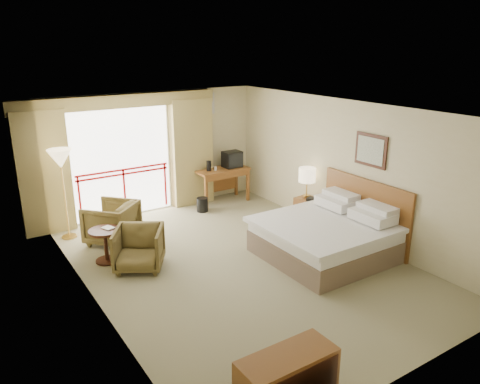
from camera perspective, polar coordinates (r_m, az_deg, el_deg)
floor at (r=8.36m, az=-0.07°, el=-8.69°), size 7.00×7.00×0.00m
ceiling at (r=7.55m, az=-0.08°, el=9.97°), size 7.00×7.00×0.00m
wall_back at (r=10.85m, az=-10.29°, el=4.86°), size 5.00×0.00×5.00m
wall_front at (r=5.48m, az=20.66°, el=-9.19°), size 5.00×0.00×5.00m
wall_left at (r=6.88m, az=-17.80°, el=-3.32°), size 0.00×7.00×7.00m
wall_right at (r=9.40m, az=12.80°, el=2.70°), size 0.00×7.00×7.00m
balcony_door at (r=10.59m, az=-14.18°, el=3.45°), size 2.40×0.00×2.40m
balcony_railing at (r=10.67m, az=-13.99°, el=1.41°), size 2.09×0.03×1.02m
curtain_left at (r=10.06m, az=-22.81°, el=2.13°), size 1.00×0.26×2.50m
curtain_right at (r=11.09m, az=-5.91°, el=4.80°), size 1.00×0.26×2.50m
valance at (r=10.25m, az=-14.56°, el=10.65°), size 4.40×0.22×0.28m
hvac_vent at (r=11.21m, az=-4.31°, el=10.70°), size 0.50×0.04×0.50m
bed at (r=8.63m, az=10.52°, el=-5.36°), size 2.13×2.06×0.97m
headboard at (r=9.19m, az=14.99°, el=-2.40°), size 0.06×2.10×1.30m
framed_art at (r=8.87m, az=15.65°, el=4.91°), size 0.04×0.72×0.60m
nightstand at (r=10.12m, az=8.19°, el=-2.29°), size 0.43×0.50×0.57m
table_lamp at (r=9.92m, az=8.19°, el=2.01°), size 0.36×0.36×0.63m
phone at (r=9.88m, az=8.62°, el=-0.86°), size 0.20×0.18×0.07m
desk at (r=11.32m, az=-2.39°, el=2.01°), size 1.27×0.62×0.83m
tv at (r=11.33m, az=-0.95°, el=4.00°), size 0.43×0.34×0.39m
coffee_maker at (r=11.03m, az=-3.82°, el=3.19°), size 0.12×0.12×0.24m
cup at (r=11.08m, az=-3.01°, el=2.85°), size 0.08×0.08×0.09m
wastebasket at (r=10.79m, az=-4.62°, el=-1.55°), size 0.31×0.31×0.33m
armchair_far at (r=9.55m, az=-15.18°, el=-5.84°), size 1.23×1.23×0.80m
armchair_near at (r=8.39m, az=-12.05°, el=-9.01°), size 1.10×1.10×0.74m
side_table at (r=8.58m, az=-16.09°, el=-5.65°), size 0.56×0.56×0.61m
book at (r=8.51m, az=-16.20°, el=-4.44°), size 0.22×0.25×0.02m
floor_lamp at (r=9.55m, az=-21.04°, el=3.40°), size 0.46×0.46×1.80m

